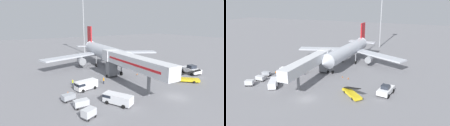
% 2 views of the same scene
% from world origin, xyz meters
% --- Properties ---
extents(ground_plane, '(300.00, 300.00, 0.00)m').
position_xyz_m(ground_plane, '(0.00, 0.00, 0.00)').
color(ground_plane, slate).
extents(airplane_at_gate, '(39.75, 35.92, 12.75)m').
position_xyz_m(airplane_at_gate, '(0.95, 29.78, 4.71)').
color(airplane_at_gate, '#B7BCC6').
rests_on(airplane_at_gate, ground).
extents(jet_bridge, '(4.05, 23.07, 7.26)m').
position_xyz_m(jet_bridge, '(-3.64, 9.95, 5.51)').
color(jet_bridge, silver).
rests_on(jet_bridge, ground).
extents(pushback_tug, '(3.82, 6.00, 2.56)m').
position_xyz_m(pushback_tug, '(17.18, 8.81, 1.20)').
color(pushback_tug, white).
rests_on(pushback_tug, ground).
extents(belt_loader_truck, '(6.20, 6.20, 3.23)m').
position_xyz_m(belt_loader_truck, '(9.68, 5.20, 0.77)').
color(belt_loader_truck, yellow).
rests_on(belt_loader_truck, ground).
extents(service_van_rear_left, '(5.19, 2.89, 2.04)m').
position_xyz_m(service_van_rear_left, '(-13.16, 12.96, 1.17)').
color(service_van_rear_left, white).
rests_on(service_van_rear_left, ground).
extents(service_van_near_right, '(4.19, 5.66, 1.86)m').
position_xyz_m(service_van_near_right, '(-11.40, 3.41, 1.08)').
color(service_van_near_right, silver).
rests_on(service_van_near_right, ground).
extents(baggage_cart_mid_left, '(2.55, 1.76, 1.33)m').
position_xyz_m(baggage_cart_mid_left, '(-18.30, 9.28, 0.75)').
color(baggage_cart_mid_left, '#38383D').
rests_on(baggage_cart_mid_left, ground).
extents(baggage_cart_outer_right, '(2.47, 2.05, 1.55)m').
position_xyz_m(baggage_cart_outer_right, '(-17.79, 1.58, 0.85)').
color(baggage_cart_outer_right, '#38383D').
rests_on(baggage_cart_outer_right, ground).
extents(baggage_cart_far_right, '(2.59, 1.42, 1.43)m').
position_xyz_m(baggage_cart_far_right, '(-17.37, 5.46, 0.80)').
color(baggage_cart_far_right, '#38383D').
rests_on(baggage_cart_far_right, ground).
extents(ground_crew_worker_foreground, '(0.43, 0.43, 1.66)m').
position_xyz_m(ground_crew_worker_foreground, '(-7.98, 14.25, 0.88)').
color(ground_crew_worker_foreground, '#1E2333').
rests_on(ground_crew_worker_foreground, ground).
extents(ground_crew_worker_midground, '(0.42, 0.42, 1.61)m').
position_xyz_m(ground_crew_worker_midground, '(-14.68, 16.71, 0.85)').
color(ground_crew_worker_midground, '#1E2333').
rests_on(ground_crew_worker_midground, ground).
extents(safety_cone_alpha, '(0.33, 0.33, 0.51)m').
position_xyz_m(safety_cone_alpha, '(3.61, 15.93, 0.25)').
color(safety_cone_alpha, black).
rests_on(safety_cone_alpha, ground).
extents(safety_cone_bravo, '(0.38, 0.38, 0.58)m').
position_xyz_m(safety_cone_bravo, '(5.54, 15.37, 0.29)').
color(safety_cone_bravo, black).
rests_on(safety_cone_bravo, ground).
extents(safety_cone_charlie, '(0.42, 0.42, 0.65)m').
position_xyz_m(safety_cone_charlie, '(-17.33, 12.43, 0.32)').
color(safety_cone_charlie, black).
rests_on(safety_cone_charlie, ground).
extents(apron_light_mast, '(2.40, 2.40, 26.70)m').
position_xyz_m(apron_light_mast, '(6.75, 58.73, 18.42)').
color(apron_light_mast, '#93969B').
rests_on(apron_light_mast, ground).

